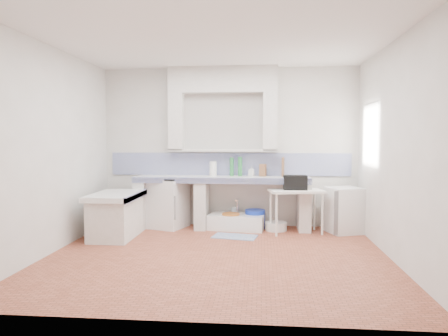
# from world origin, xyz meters

# --- Properties ---
(floor) EXTENTS (4.50, 4.50, 0.00)m
(floor) POSITION_xyz_m (0.00, 0.00, 0.00)
(floor) COLOR #A15039
(floor) RESTS_ON ground
(ceiling) EXTENTS (4.50, 4.50, 0.00)m
(ceiling) POSITION_xyz_m (0.00, 0.00, 2.80)
(ceiling) COLOR silver
(ceiling) RESTS_ON ground
(wall_back) EXTENTS (4.50, 0.00, 4.50)m
(wall_back) POSITION_xyz_m (0.00, 2.00, 1.40)
(wall_back) COLOR silver
(wall_back) RESTS_ON ground
(wall_front) EXTENTS (4.50, 0.00, 4.50)m
(wall_front) POSITION_xyz_m (0.00, -2.00, 1.40)
(wall_front) COLOR silver
(wall_front) RESTS_ON ground
(wall_left) EXTENTS (0.00, 4.50, 4.50)m
(wall_left) POSITION_xyz_m (-2.25, 0.00, 1.40)
(wall_left) COLOR silver
(wall_left) RESTS_ON ground
(wall_right) EXTENTS (0.00, 4.50, 4.50)m
(wall_right) POSITION_xyz_m (2.25, 0.00, 1.40)
(wall_right) COLOR silver
(wall_right) RESTS_ON ground
(alcove_mass) EXTENTS (1.90, 0.25, 0.45)m
(alcove_mass) POSITION_xyz_m (-0.10, 1.88, 2.58)
(alcove_mass) COLOR silver
(alcove_mass) RESTS_ON ground
(window_frame) EXTENTS (0.35, 0.86, 1.06)m
(window_frame) POSITION_xyz_m (2.42, 1.20, 1.60)
(window_frame) COLOR #3B2612
(window_frame) RESTS_ON ground
(lace_valance) EXTENTS (0.01, 0.84, 0.24)m
(lace_valance) POSITION_xyz_m (2.28, 1.20, 1.98)
(lace_valance) COLOR white
(lace_valance) RESTS_ON ground
(counter_slab) EXTENTS (3.00, 0.60, 0.08)m
(counter_slab) POSITION_xyz_m (-0.10, 1.70, 0.86)
(counter_slab) COLOR white
(counter_slab) RESTS_ON ground
(counter_lip) EXTENTS (3.00, 0.04, 0.10)m
(counter_lip) POSITION_xyz_m (-0.10, 1.42, 0.86)
(counter_lip) COLOR navy
(counter_lip) RESTS_ON ground
(counter_pier_left) EXTENTS (0.20, 0.55, 0.82)m
(counter_pier_left) POSITION_xyz_m (-1.50, 1.70, 0.41)
(counter_pier_left) COLOR silver
(counter_pier_left) RESTS_ON ground
(counter_pier_mid) EXTENTS (0.20, 0.55, 0.82)m
(counter_pier_mid) POSITION_xyz_m (-0.45, 1.70, 0.41)
(counter_pier_mid) COLOR silver
(counter_pier_mid) RESTS_ON ground
(counter_pier_right) EXTENTS (0.20, 0.55, 0.82)m
(counter_pier_right) POSITION_xyz_m (1.30, 1.70, 0.41)
(counter_pier_right) COLOR silver
(counter_pier_right) RESTS_ON ground
(peninsula_top) EXTENTS (0.70, 1.10, 0.08)m
(peninsula_top) POSITION_xyz_m (-1.70, 0.90, 0.66)
(peninsula_top) COLOR white
(peninsula_top) RESTS_ON ground
(peninsula_base) EXTENTS (0.60, 1.00, 0.62)m
(peninsula_base) POSITION_xyz_m (-1.70, 0.90, 0.31)
(peninsula_base) COLOR silver
(peninsula_base) RESTS_ON ground
(peninsula_lip) EXTENTS (0.04, 1.10, 0.10)m
(peninsula_lip) POSITION_xyz_m (-1.37, 0.90, 0.66)
(peninsula_lip) COLOR navy
(peninsula_lip) RESTS_ON ground
(backsplash) EXTENTS (4.27, 0.03, 0.40)m
(backsplash) POSITION_xyz_m (0.00, 1.99, 1.10)
(backsplash) COLOR navy
(backsplash) RESTS_ON ground
(stove) EXTENTS (0.75, 0.74, 0.85)m
(stove) POSITION_xyz_m (-1.06, 1.70, 0.42)
(stove) COLOR white
(stove) RESTS_ON ground
(sink) EXTENTS (1.00, 0.62, 0.23)m
(sink) POSITION_xyz_m (0.16, 1.67, 0.11)
(sink) COLOR white
(sink) RESTS_ON ground
(side_table) EXTENTS (0.94, 0.65, 0.04)m
(side_table) POSITION_xyz_m (1.15, 1.45, 0.36)
(side_table) COLOR white
(side_table) RESTS_ON ground
(fridge) EXTENTS (0.62, 0.62, 0.75)m
(fridge) POSITION_xyz_m (1.94, 1.55, 0.38)
(fridge) COLOR white
(fridge) RESTS_ON ground
(bucket_red) EXTENTS (0.27, 0.27, 0.25)m
(bucket_red) POSITION_xyz_m (-0.11, 1.68, 0.12)
(bucket_red) COLOR #AE2A38
(bucket_red) RESTS_ON ground
(bucket_orange) EXTENTS (0.35, 0.35, 0.28)m
(bucket_orange) POSITION_xyz_m (0.06, 1.60, 0.14)
(bucket_orange) COLOR #BF6823
(bucket_orange) RESTS_ON ground
(bucket_blue) EXTENTS (0.42, 0.42, 0.33)m
(bucket_blue) POSITION_xyz_m (0.47, 1.74, 0.16)
(bucket_blue) COLOR #1634BB
(bucket_blue) RESTS_ON ground
(basin_white) EXTENTS (0.47, 0.47, 0.14)m
(basin_white) POSITION_xyz_m (0.83, 1.62, 0.07)
(basin_white) COLOR white
(basin_white) RESTS_ON ground
(water_bottle_a) EXTENTS (0.09, 0.09, 0.27)m
(water_bottle_a) POSITION_xyz_m (-0.04, 1.85, 0.13)
(water_bottle_a) COLOR silver
(water_bottle_a) RESTS_ON ground
(water_bottle_b) EXTENTS (0.10, 0.10, 0.34)m
(water_bottle_b) POSITION_xyz_m (0.10, 1.85, 0.17)
(water_bottle_b) COLOR silver
(water_bottle_b) RESTS_ON ground
(black_bag) EXTENTS (0.38, 0.23, 0.24)m
(black_bag) POSITION_xyz_m (1.13, 1.47, 0.84)
(black_bag) COLOR black
(black_bag) RESTS_ON side_table
(green_bottle_a) EXTENTS (0.09, 0.09, 0.32)m
(green_bottle_a) POSITION_xyz_m (0.06, 1.85, 1.06)
(green_bottle_a) COLOR #257538
(green_bottle_a) RESTS_ON counter_slab
(green_bottle_b) EXTENTS (0.09, 0.09, 0.34)m
(green_bottle_b) POSITION_xyz_m (0.21, 1.84, 1.07)
(green_bottle_b) COLOR #257538
(green_bottle_b) RESTS_ON counter_slab
(knife_block) EXTENTS (0.13, 0.12, 0.21)m
(knife_block) POSITION_xyz_m (0.60, 1.85, 1.01)
(knife_block) COLOR brown
(knife_block) RESTS_ON counter_slab
(cutting_board) EXTENTS (0.06, 0.24, 0.33)m
(cutting_board) POSITION_xyz_m (0.95, 1.85, 1.07)
(cutting_board) COLOR brown
(cutting_board) RESTS_ON counter_slab
(paper_towel) EXTENTS (0.15, 0.15, 0.25)m
(paper_towel) POSITION_xyz_m (-0.27, 1.85, 1.03)
(paper_towel) COLOR white
(paper_towel) RESTS_ON counter_slab
(soap_bottle) EXTENTS (0.11, 0.11, 0.18)m
(soap_bottle) POSITION_xyz_m (0.40, 1.85, 0.99)
(soap_bottle) COLOR white
(soap_bottle) RESTS_ON counter_slab
(rug) EXTENTS (0.75, 0.51, 0.01)m
(rug) POSITION_xyz_m (0.16, 1.09, 0.01)
(rug) COLOR #395691
(rug) RESTS_ON ground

